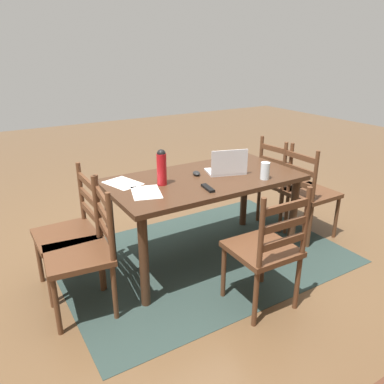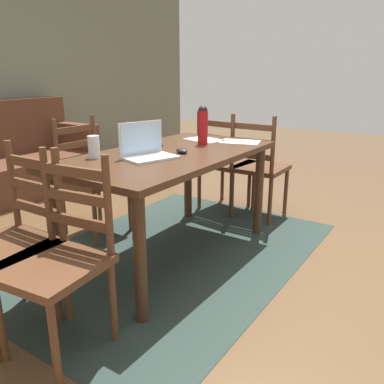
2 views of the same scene
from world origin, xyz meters
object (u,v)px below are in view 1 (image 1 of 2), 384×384
chair_right_near (71,233)px  dining_table (204,188)px  laptop (227,167)px  water_bottle (162,167)px  chair_left_far (308,193)px  chair_right_far (84,253)px  chair_far_head (266,250)px  tv_remote (208,188)px  chair_left_near (283,183)px  computer_mouse (196,173)px  drinking_glass (265,171)px

chair_right_near → dining_table: bearing=171.1°
laptop → water_bottle: (0.60, -0.05, 0.09)m
chair_left_far → dining_table: bearing=-8.9°
chair_right_far → chair_far_head: bearing=150.4°
dining_table → tv_remote: tv_remote is taller
chair_left_near → chair_right_far: same height
chair_left_far → laptop: laptop is taller
laptop → computer_mouse: bearing=-23.3°
dining_table → computer_mouse: (0.02, -0.08, 0.12)m
chair_right_near → chair_left_far: size_ratio=1.00×
chair_left_near → tv_remote: size_ratio=5.59×
chair_right_far → laptop: size_ratio=2.56×
drinking_glass → tv_remote: drinking_glass is taller
chair_far_head → water_bottle: bearing=-65.1°
chair_right_near → laptop: size_ratio=2.56×
drinking_glass → dining_table: bearing=-36.1°
chair_far_head → tv_remote: bearing=-76.6°
dining_table → chair_right_near: bearing=-8.9°
chair_left_near → drinking_glass: size_ratio=6.67×
dining_table → chair_right_near: size_ratio=1.71×
laptop → drinking_glass: 0.33m
chair_far_head → chair_left_far: bearing=-150.3°
drinking_glass → chair_right_far: bearing=-4.5°
laptop → computer_mouse: laptop is taller
chair_right_near → chair_left_near: bearing=179.9°
dining_table → chair_left_near: bearing=-171.4°
chair_right_far → computer_mouse: size_ratio=9.50×
chair_left_far → chair_far_head: same height
laptop → chair_far_head: bearing=74.1°
chair_right_near → drinking_glass: (-1.51, 0.47, 0.38)m
chair_left_near → computer_mouse: (1.13, 0.08, 0.32)m
drinking_glass → water_bottle: bearing=-22.1°
chair_right_far → water_bottle: water_bottle is taller
chair_left_near → chair_far_head: (1.10, 0.97, 0.00)m
dining_table → tv_remote: bearing=62.7°
laptop → computer_mouse: 0.27m
laptop → chair_right_far: bearing=6.7°
dining_table → laptop: size_ratio=4.38×
laptop → drinking_glass: (-0.19, 0.28, 0.01)m
laptop → water_bottle: size_ratio=1.29×
chair_left_far → tv_remote: size_ratio=5.59×
chair_left_near → tv_remote: (1.23, 0.42, 0.32)m
chair_right_far → chair_left_far: 2.20m
chair_left_near → computer_mouse: 1.17m
chair_left_near → chair_right_far: bearing=8.9°
chair_right_near → chair_left_far: (-2.20, 0.34, 0.00)m
chair_right_near → tv_remote: 1.11m
chair_left_near → chair_right_near: (2.20, -0.00, 0.00)m
dining_table → laptop: (-0.22, 0.02, 0.16)m
chair_left_near → drinking_glass: chair_left_near is taller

